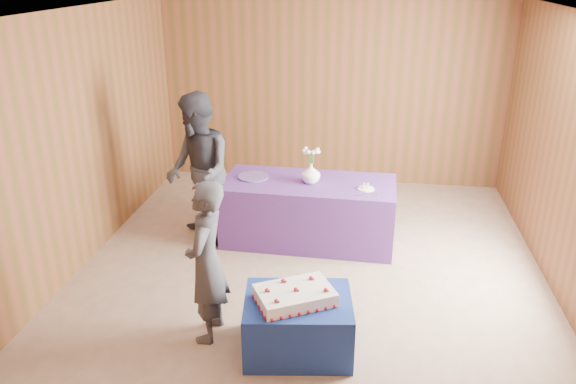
% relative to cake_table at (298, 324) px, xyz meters
% --- Properties ---
extents(ground, '(6.00, 6.00, 0.00)m').
position_rel_cake_table_xyz_m(ground, '(-0.04, 1.18, -0.25)').
color(ground, '#9E836D').
rests_on(ground, ground).
extents(room_shell, '(5.04, 6.04, 2.72)m').
position_rel_cake_table_xyz_m(room_shell, '(-0.04, 1.18, 1.55)').
color(room_shell, brown).
rests_on(room_shell, ground).
extents(cake_table, '(0.98, 0.81, 0.50)m').
position_rel_cake_table_xyz_m(cake_table, '(0.00, 0.00, 0.00)').
color(cake_table, navy).
rests_on(cake_table, ground).
extents(serving_table, '(2.03, 0.96, 0.75)m').
position_rel_cake_table_xyz_m(serving_table, '(-0.14, 2.08, 0.12)').
color(serving_table, '#4F3084').
rests_on(serving_table, ground).
extents(sheet_cake, '(0.77, 0.69, 0.15)m').
position_rel_cake_table_xyz_m(sheet_cake, '(-0.02, -0.03, 0.31)').
color(sheet_cake, white).
rests_on(sheet_cake, cake_table).
extents(vase, '(0.26, 0.26, 0.23)m').
position_rel_cake_table_xyz_m(vase, '(-0.12, 2.07, 0.62)').
color(vase, white).
rests_on(vase, serving_table).
extents(flower_spray, '(0.21, 0.21, 0.16)m').
position_rel_cake_table_xyz_m(flower_spray, '(-0.12, 2.07, 0.87)').
color(flower_spray, '#295A24').
rests_on(flower_spray, vase).
extents(platter, '(0.42, 0.42, 0.02)m').
position_rel_cake_table_xyz_m(platter, '(-0.81, 2.13, 0.51)').
color(platter, '#5E478F').
rests_on(platter, serving_table).
extents(plate, '(0.22, 0.22, 0.01)m').
position_rel_cake_table_xyz_m(plate, '(0.52, 1.95, 0.51)').
color(plate, white).
rests_on(plate, serving_table).
extents(cake_slice, '(0.07, 0.06, 0.08)m').
position_rel_cake_table_xyz_m(cake_slice, '(0.52, 1.95, 0.54)').
color(cake_slice, white).
rests_on(cake_slice, plate).
extents(knife, '(0.26, 0.08, 0.00)m').
position_rel_cake_table_xyz_m(knife, '(0.53, 1.77, 0.50)').
color(knife, silver).
rests_on(knife, serving_table).
extents(guest_left, '(0.36, 0.54, 1.48)m').
position_rel_cake_table_xyz_m(guest_left, '(-0.80, 0.10, 0.49)').
color(guest_left, '#393A44').
rests_on(guest_left, ground).
extents(guest_right, '(1.04, 1.11, 1.81)m').
position_rel_cake_table_xyz_m(guest_right, '(-1.38, 1.83, 0.65)').
color(guest_right, '#2E2E37').
rests_on(guest_right, ground).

